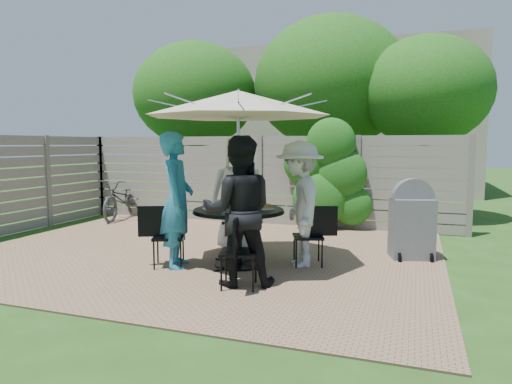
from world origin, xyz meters
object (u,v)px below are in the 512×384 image
(syrup_jug, at_px, (234,203))
(patio_table, at_px, (239,227))
(chair_right, at_px, (309,248))
(glass_left, at_px, (219,205))
(plate_back, at_px, (239,204))
(glass_back, at_px, (231,201))
(person_left, at_px, (177,200))
(bbq_grill, at_px, (412,223))
(plate_left, at_px, (212,207))
(coffee_cup, at_px, (246,202))
(umbrella, at_px, (238,104))
(chair_left, at_px, (168,249))
(bicycle, at_px, (123,199))
(plate_right, at_px, (265,207))
(chair_front, at_px, (239,267))
(plate_front, at_px, (239,211))
(person_back, at_px, (238,194))
(person_front, at_px, (239,212))
(glass_right, at_px, (257,203))
(person_right, at_px, (300,204))
(glass_front, at_px, (247,206))
(chair_back, at_px, (239,232))

(syrup_jug, bearing_deg, patio_table, -18.03)
(chair_right, xyz_separation_m, glass_left, (-1.10, -0.55, 0.62))
(plate_back, relative_size, glass_back, 1.86)
(person_left, height_order, bbq_grill, person_left)
(plate_left, relative_size, coffee_cup, 2.17)
(umbrella, relative_size, person_left, 1.73)
(chair_left, xyz_separation_m, bicycle, (-3.04, 3.23, 0.20))
(chair_left, bearing_deg, plate_right, -1.65)
(chair_front, bearing_deg, glass_back, 11.75)
(umbrella, relative_size, bicycle, 1.85)
(person_left, xyz_separation_m, plate_front, (0.90, -0.03, -0.10))
(person_back, distance_m, syrup_jug, 0.78)
(chair_right, xyz_separation_m, plate_left, (-1.23, -0.49, 0.57))
(person_back, relative_size, glass_left, 12.95)
(person_back, relative_size, glass_back, 12.95)
(person_front, height_order, glass_right, person_front)
(glass_left, distance_m, glass_right, 0.56)
(patio_table, relative_size, umbrella, 0.50)
(person_left, xyz_separation_m, person_right, (1.54, 0.62, -0.06))
(umbrella, bearing_deg, plate_back, 111.78)
(person_right, xyz_separation_m, syrup_jug, (-0.85, -0.28, 0.02))
(chair_left, xyz_separation_m, glass_front, (1.09, 0.16, 0.61))
(chair_back, height_order, chair_right, chair_back)
(glass_left, bearing_deg, glass_back, 88.78)
(person_left, xyz_separation_m, syrup_jug, (0.70, 0.33, -0.04))
(person_right, bearing_deg, plate_back, -113.45)
(person_back, xyz_separation_m, chair_left, (-0.59, -1.13, -0.65))
(person_left, relative_size, glass_right, 13.13)
(plate_right, height_order, glass_front, glass_front)
(umbrella, xyz_separation_m, glass_back, (-0.19, 0.20, -1.34))
(glass_left, height_order, syrup_jug, syrup_jug)
(plate_left, height_order, bicycle, bicycle)
(plate_back, xyz_separation_m, syrup_jug, (0.06, -0.31, 0.06))
(person_right, bearing_deg, glass_left, -84.50)
(patio_table, relative_size, bicycle, 0.92)
(person_front, relative_size, plate_front, 6.82)
(chair_right, bearing_deg, bbq_grill, -165.54)
(chair_right, bearing_deg, coffee_cup, -11.62)
(plate_front, relative_size, bicycle, 0.15)
(chair_front, distance_m, plate_left, 1.17)
(person_left, bearing_deg, glass_back, -70.30)
(bicycle, bearing_deg, glass_left, -49.62)
(plate_back, bearing_deg, chair_back, 111.57)
(umbrella, height_order, bbq_grill, umbrella)
(umbrella, height_order, plate_right, umbrella)
(person_front, bearing_deg, patio_table, -90.00)
(person_left, bearing_deg, chair_front, -139.35)
(glass_back, height_order, glass_front, same)
(plate_back, xyz_separation_m, coffee_cup, (0.14, -0.09, 0.04))
(person_left, xyz_separation_m, glass_front, (0.96, 0.11, -0.05))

